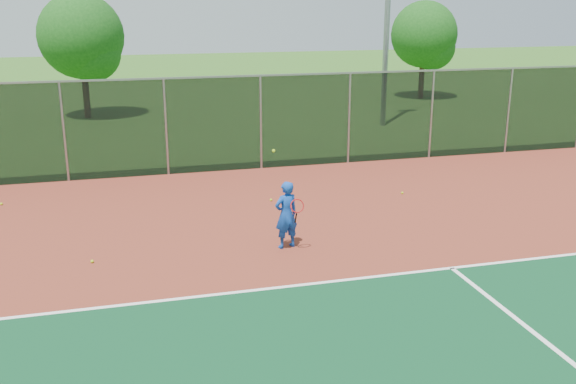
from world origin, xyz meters
name	(u,v)px	position (x,y,z in m)	size (l,w,h in m)	color
ground	(430,359)	(0.00, 0.00, 0.00)	(120.00, 120.00, 0.00)	#295819
court_apron	(380,301)	(0.00, 2.00, 0.01)	(30.00, 20.00, 0.02)	maroon
fence_back	(261,121)	(0.00, 12.00, 1.56)	(30.00, 0.06, 3.03)	black
tennis_player	(286,215)	(-0.98, 5.01, 0.78)	(0.63, 0.66, 2.22)	#1140A2
practice_ball_0	(402,193)	(3.23, 8.11, 0.06)	(0.07, 0.07, 0.07)	#AED218
practice_ball_1	(1,204)	(-7.60, 9.90, 0.06)	(0.07, 0.07, 0.07)	#AED218
practice_ball_3	(92,261)	(-5.13, 5.18, 0.06)	(0.07, 0.07, 0.07)	#AED218
practice_ball_4	(271,200)	(-0.52, 8.41, 0.06)	(0.07, 0.07, 0.07)	#AED218
tree_back_left	(83,40)	(-5.72, 23.35, 3.55)	(3.85, 3.85, 5.65)	#382414
tree_back_mid	(426,38)	(12.17, 25.06, 3.33)	(3.61, 3.61, 5.31)	#382414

